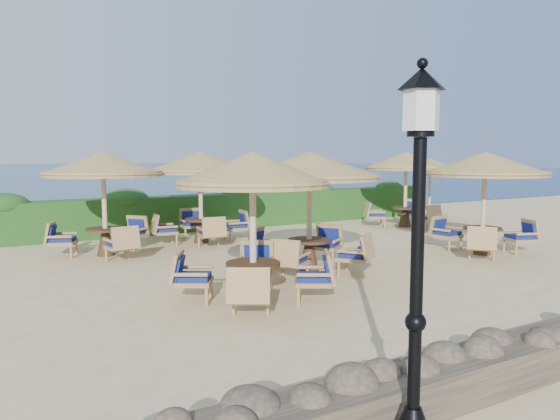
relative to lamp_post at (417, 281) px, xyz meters
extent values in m
plane|color=beige|center=(4.80, 6.80, -1.55)|extent=(120.00, 120.00, 0.00)
plane|color=navy|center=(4.80, 76.80, -1.55)|extent=(160.00, 160.00, 0.00)
cube|color=#1A4315|center=(4.80, 14.00, -0.95)|extent=(18.00, 0.90, 1.20)
cylinder|color=black|center=(0.00, 0.00, 0.00)|extent=(0.11, 0.11, 2.40)
cylinder|color=silver|center=(0.00, 0.00, 1.43)|extent=(0.30, 0.30, 0.36)
cone|color=black|center=(0.00, 0.00, 1.67)|extent=(0.40, 0.40, 0.18)
cylinder|color=beige|center=(12.60, 12.00, -0.45)|extent=(0.10, 0.10, 2.20)
cone|color=olive|center=(12.60, 12.00, 0.63)|extent=(2.30, 2.30, 0.45)
cylinder|color=beige|center=(1.14, 5.09, -0.35)|extent=(0.12, 0.12, 2.40)
cone|color=olive|center=(1.14, 5.09, 0.83)|extent=(2.68, 2.68, 0.55)
cylinder|color=olive|center=(1.14, 5.09, 0.55)|extent=(2.63, 2.63, 0.14)
cylinder|color=#422A17|center=(1.14, 5.09, -0.87)|extent=(0.96, 0.96, 0.06)
cone|color=#422A17|center=(1.14, 5.09, -1.22)|extent=(0.44, 0.44, 0.64)
cylinder|color=beige|center=(3.42, 6.72, -0.35)|extent=(0.12, 0.12, 2.40)
cone|color=olive|center=(3.42, 6.72, 0.83)|extent=(3.14, 3.14, 0.55)
cylinder|color=olive|center=(3.42, 6.72, 0.55)|extent=(3.08, 3.08, 0.14)
cylinder|color=#422A17|center=(3.42, 6.72, -0.87)|extent=(0.96, 0.96, 0.06)
cone|color=#422A17|center=(3.42, 6.72, -1.22)|extent=(0.44, 0.44, 0.64)
cylinder|color=beige|center=(8.36, 6.05, -0.35)|extent=(0.12, 0.12, 2.40)
cone|color=olive|center=(8.36, 6.05, 0.83)|extent=(3.14, 3.14, 0.55)
cylinder|color=olive|center=(8.36, 6.05, 0.55)|extent=(3.08, 3.08, 0.14)
cylinder|color=#422A17|center=(8.36, 6.05, -0.87)|extent=(0.96, 0.96, 0.06)
cone|color=#422A17|center=(8.36, 6.05, -1.22)|extent=(0.44, 0.44, 0.64)
cylinder|color=beige|center=(-0.07, 10.87, -0.35)|extent=(0.12, 0.12, 2.40)
cone|color=olive|center=(-0.07, 10.87, 0.83)|extent=(2.99, 2.99, 0.55)
cylinder|color=olive|center=(-0.07, 10.87, 0.55)|extent=(2.93, 2.93, 0.14)
cylinder|color=#422A17|center=(-0.07, 10.87, -0.87)|extent=(0.96, 0.96, 0.06)
cone|color=#422A17|center=(-0.07, 10.87, -1.22)|extent=(0.44, 0.44, 0.64)
cylinder|color=beige|center=(2.83, 11.53, -0.35)|extent=(0.12, 0.12, 2.40)
cone|color=olive|center=(2.83, 11.53, 0.83)|extent=(3.10, 3.10, 0.55)
cylinder|color=olive|center=(2.83, 11.53, 0.55)|extent=(3.04, 3.04, 0.14)
cylinder|color=#422A17|center=(2.83, 11.53, -0.87)|extent=(0.96, 0.96, 0.06)
cone|color=#422A17|center=(2.83, 11.53, -1.22)|extent=(0.44, 0.44, 0.64)
cylinder|color=beige|center=(10.38, 11.01, -0.35)|extent=(0.12, 0.12, 2.40)
cone|color=olive|center=(10.38, 11.01, 0.83)|extent=(2.92, 2.92, 0.55)
cylinder|color=olive|center=(10.38, 11.01, 0.55)|extent=(2.86, 2.86, 0.14)
cylinder|color=#422A17|center=(10.38, 11.01, -0.87)|extent=(0.96, 0.96, 0.06)
cone|color=#422A17|center=(10.38, 11.01, -1.22)|extent=(0.44, 0.44, 0.64)
camera|label=1|loc=(-3.28, -3.27, 1.07)|focal=35.00mm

